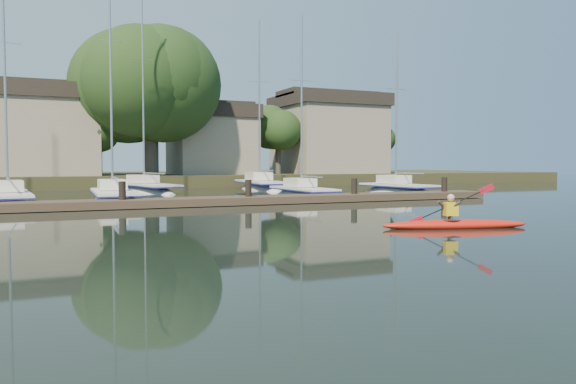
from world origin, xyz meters
name	(u,v)px	position (x,y,z in m)	size (l,w,h in m)	color
ground	(326,247)	(0.00, 0.00, 0.00)	(160.00, 160.00, 0.00)	black
kayak	(454,222)	(5.44, 1.80, 0.18)	(4.64, 1.94, 1.49)	red
dock	(188,202)	(0.00, 14.00, 0.20)	(34.00, 2.00, 1.80)	#4A392A
sailboat_1	(8,209)	(-7.81, 18.21, -0.18)	(2.65, 8.38, 13.50)	silver
sailboat_2	(113,205)	(-2.92, 18.30, -0.18)	(2.30, 8.73, 14.36)	silver
sailboat_3	(303,200)	(7.86, 18.02, -0.18)	(1.97, 7.43, 11.97)	silver
sailboat_4	(398,196)	(15.33, 19.11, -0.20)	(2.86, 7.28, 12.07)	silver
sailboat_6	(146,195)	(0.26, 27.39, -0.18)	(3.98, 10.09, 15.70)	silver
sailboat_7	(261,192)	(8.85, 27.67, -0.21)	(2.90, 8.91, 14.15)	silver
shore	(136,150)	(1.61, 40.29, 3.23)	(90.00, 25.25, 12.75)	#2F371B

